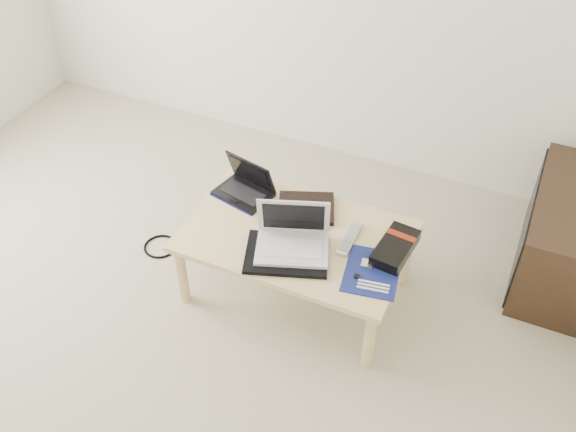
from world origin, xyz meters
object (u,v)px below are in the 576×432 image
at_px(coffee_table, 296,241).
at_px(gpu_box, 395,248).
at_px(white_laptop, 293,238).
at_px(media_cabinet, 565,235).
at_px(netbook, 245,187).

bearing_deg(coffee_table, gpu_box, 8.66).
bearing_deg(coffee_table, white_laptop, -76.52).
xyz_separation_m(coffee_table, gpu_box, (0.48, 0.07, 0.08)).
height_order(media_cabinet, netbook, netbook).
distance_m(coffee_table, media_cabinet, 1.43).
xyz_separation_m(media_cabinet, gpu_box, (-0.75, -0.65, 0.18)).
bearing_deg(netbook, gpu_box, -7.15).
height_order(media_cabinet, white_laptop, white_laptop).
height_order(netbook, gpu_box, netbook).
bearing_deg(gpu_box, white_laptop, -159.37).
bearing_deg(gpu_box, coffee_table, -171.34).
relative_size(coffee_table, white_laptop, 2.72).
height_order(white_laptop, gpu_box, white_laptop).
height_order(coffee_table, media_cabinet, media_cabinet).
relative_size(coffee_table, netbook, 3.39).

